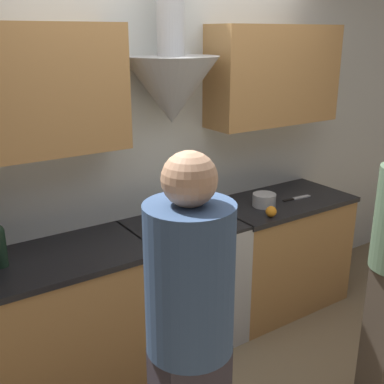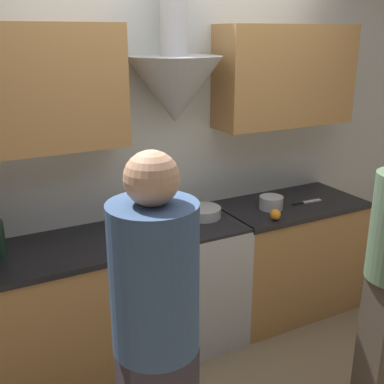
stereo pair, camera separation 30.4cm
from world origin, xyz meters
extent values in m
plane|color=#847051|center=(0.00, 0.00, 0.00)|extent=(12.00, 12.00, 0.00)
cube|color=silver|center=(0.00, 0.67, 1.30)|extent=(8.40, 0.06, 2.60)
cone|color=#B7BABC|center=(0.00, 0.47, 1.75)|extent=(0.61, 0.61, 0.42)
cylinder|color=#B7BABC|center=(0.00, 0.47, 2.25)|extent=(0.17, 0.17, 0.59)
cube|color=#B27F47|center=(0.89, 0.49, 1.80)|extent=(1.06, 0.32, 0.70)
cube|color=#B27F47|center=(-1.06, 0.34, 0.43)|extent=(1.41, 0.60, 0.85)
cube|color=black|center=(-1.06, 0.34, 0.87)|extent=(1.43, 0.62, 0.03)
cube|color=#B27F47|center=(0.89, 0.34, 0.43)|extent=(1.06, 0.60, 0.85)
cube|color=black|center=(0.89, 0.34, 0.87)|extent=(1.08, 0.62, 0.03)
cube|color=#B7BABC|center=(0.00, 0.34, 0.43)|extent=(0.72, 0.60, 0.87)
cube|color=black|center=(0.00, 0.05, 0.40)|extent=(0.50, 0.01, 0.39)
cube|color=black|center=(0.00, 0.34, 0.88)|extent=(0.72, 0.60, 0.02)
cube|color=#B7BABC|center=(0.00, 0.61, 0.82)|extent=(0.72, 0.06, 0.10)
cylinder|color=#B7BABC|center=(-0.16, 0.32, 0.95)|extent=(0.20, 0.20, 0.12)
cylinder|color=#B7BABC|center=(0.16, 0.39, 0.92)|extent=(0.25, 0.25, 0.07)
sphere|color=orange|center=(0.57, 0.11, 0.92)|extent=(0.08, 0.08, 0.08)
cylinder|color=#B7BABC|center=(0.68, 0.30, 0.93)|extent=(0.17, 0.17, 0.09)
cube|color=silver|center=(1.04, 0.28, 0.89)|extent=(0.16, 0.05, 0.01)
cube|color=black|center=(0.91, 0.29, 0.89)|extent=(0.10, 0.03, 0.01)
cylinder|color=#38517A|center=(-0.72, -0.81, 1.21)|extent=(0.34, 0.34, 0.60)
sphere|color=tan|center=(-0.72, -0.81, 1.61)|extent=(0.20, 0.20, 0.20)
cube|color=#473D33|center=(0.63, -0.83, 0.44)|extent=(0.26, 0.17, 0.88)
camera|label=1|loc=(-1.61, -2.15, 2.10)|focal=45.00mm
camera|label=2|loc=(-1.35, -2.31, 2.10)|focal=45.00mm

